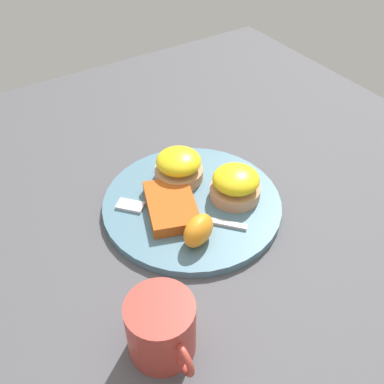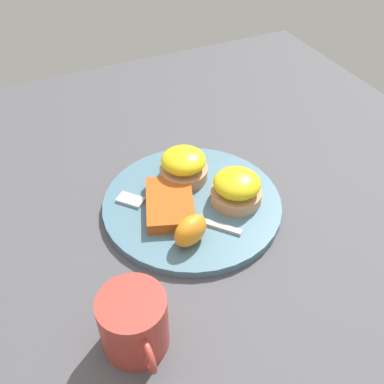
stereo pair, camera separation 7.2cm
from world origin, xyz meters
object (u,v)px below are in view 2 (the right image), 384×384
at_px(sandwich_benedict_left, 237,188).
at_px(cup, 134,323).
at_px(orange_wedge, 190,231).
at_px(sandwich_benedict_right, 184,165).
at_px(hashbrown_patty, 171,205).
at_px(fork, 169,211).

height_order(sandwich_benedict_left, cup, cup).
relative_size(orange_wedge, cup, 0.54).
height_order(sandwich_benedict_left, orange_wedge, sandwich_benedict_left).
bearing_deg(sandwich_benedict_right, hashbrown_patty, -38.00).
height_order(hashbrown_patty, cup, cup).
bearing_deg(cup, hashbrown_patty, 145.96).
relative_size(sandwich_benedict_left, cup, 0.74).
distance_m(sandwich_benedict_right, cup, 0.31).
height_order(sandwich_benedict_right, orange_wedge, sandwich_benedict_right).
height_order(sandwich_benedict_left, sandwich_benedict_right, same).
bearing_deg(orange_wedge, sandwich_benedict_left, 115.55).
distance_m(sandwich_benedict_left, cup, 0.28).
distance_m(hashbrown_patty, orange_wedge, 0.07).
relative_size(hashbrown_patty, orange_wedge, 1.88).
height_order(sandwich_benedict_right, hashbrown_patty, sandwich_benedict_right).
bearing_deg(fork, hashbrown_patty, 124.35).
xyz_separation_m(sandwich_benedict_left, fork, (-0.02, -0.11, -0.02)).
xyz_separation_m(sandwich_benedict_right, orange_wedge, (0.14, -0.05, -0.00)).
bearing_deg(sandwich_benedict_left, fork, -99.64).
relative_size(hashbrown_patty, cup, 1.01).
bearing_deg(sandwich_benedict_right, cup, -35.12).
bearing_deg(fork, sandwich_benedict_left, 80.36).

